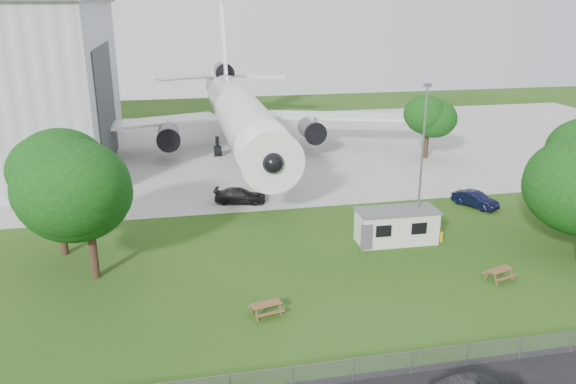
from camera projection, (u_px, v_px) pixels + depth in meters
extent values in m
plane|color=#375B1E|center=(337.00, 287.00, 36.57)|extent=(160.00, 160.00, 0.00)
cube|color=#B7B7B2|center=(253.00, 148.00, 71.85)|extent=(120.00, 46.00, 0.03)
cube|color=#2D3033|center=(107.00, 107.00, 61.83)|extent=(0.16, 16.00, 12.96)
cylinder|color=white|center=(241.00, 115.00, 66.14)|extent=(5.40, 34.00, 5.40)
cone|color=white|center=(268.00, 155.00, 48.50)|extent=(5.40, 5.50, 5.40)
cone|color=white|center=(223.00, 84.00, 85.38)|extent=(4.86, 9.00, 4.86)
cube|color=white|center=(134.00, 124.00, 67.10)|extent=(21.36, 10.77, 0.36)
cube|color=white|center=(335.00, 116.00, 71.88)|extent=(21.36, 10.77, 0.36)
cube|color=white|center=(222.00, 46.00, 83.57)|extent=(0.46, 9.96, 12.17)
cylinder|color=#515459|center=(168.00, 136.00, 64.72)|extent=(2.50, 4.20, 2.50)
cylinder|color=#515459|center=(311.00, 130.00, 67.97)|extent=(2.50, 4.20, 2.50)
cylinder|color=#515459|center=(224.00, 72.00, 83.82)|extent=(2.60, 4.50, 2.60)
cylinder|color=black|center=(262.00, 186.00, 52.99)|extent=(0.36, 0.36, 2.40)
cylinder|color=black|center=(217.00, 146.00, 67.77)|extent=(0.44, 0.44, 2.40)
cylinder|color=black|center=(263.00, 144.00, 68.84)|extent=(0.44, 0.44, 2.40)
cube|color=silver|center=(396.00, 227.00, 43.13)|extent=(6.04, 2.60, 2.50)
cube|color=#59595B|center=(397.00, 211.00, 42.71)|extent=(6.25, 2.81, 0.12)
cylinder|color=gold|center=(440.00, 237.00, 43.51)|extent=(0.50, 0.50, 0.70)
cube|color=gray|center=(392.00, 376.00, 27.75)|extent=(58.00, 0.04, 1.30)
cylinder|color=slate|center=(421.00, 166.00, 41.99)|extent=(0.16, 0.16, 12.00)
cylinder|color=#382619|center=(62.00, 232.00, 40.82)|extent=(0.56, 0.56, 3.54)
sphere|color=#185A11|center=(54.00, 175.00, 39.44)|extent=(7.51, 7.51, 7.51)
cylinder|color=#382619|center=(93.00, 253.00, 37.26)|extent=(0.56, 0.56, 3.55)
sphere|color=#185A11|center=(86.00, 191.00, 35.88)|extent=(7.73, 7.73, 7.73)
cylinder|color=#382619|center=(426.00, 146.00, 66.69)|extent=(0.56, 0.56, 3.00)
sphere|color=#185A11|center=(428.00, 115.00, 65.53)|extent=(5.32, 5.32, 5.32)
imported|color=black|center=(475.00, 200.00, 50.76)|extent=(3.27, 4.39, 1.38)
imported|color=black|center=(240.00, 196.00, 51.79)|extent=(5.01, 3.01, 1.36)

